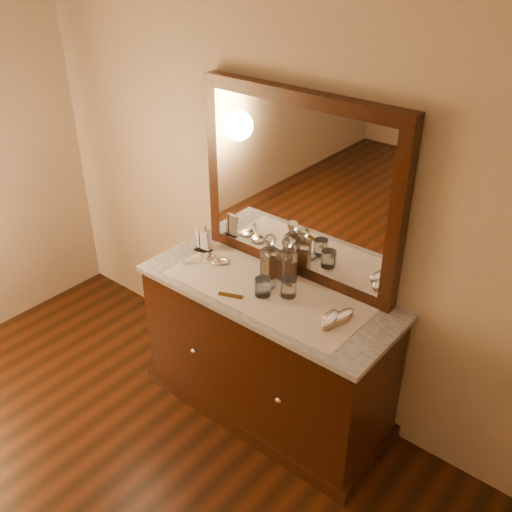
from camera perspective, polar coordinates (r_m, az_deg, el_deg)
name	(u,v)px	position (r m, az deg, el deg)	size (l,w,h in m)	color
dresser_cabinet	(267,353)	(3.33, 1.11, -9.57)	(1.40, 0.55, 0.82)	black
dresser_plinth	(267,401)	(3.58, 1.05, -14.10)	(1.46, 0.59, 0.08)	black
knob_left	(194,351)	(3.30, -6.16, -9.32)	(0.04, 0.04, 0.04)	silver
knob_right	(279,400)	(3.00, 2.25, -14.05)	(0.04, 0.04, 0.04)	silver
marble_top	(268,291)	(3.07, 1.19, -3.52)	(1.44, 0.59, 0.03)	white
mirror_frame	(299,188)	(2.99, 4.22, 6.73)	(1.20, 0.08, 1.00)	black
mirror_glass	(295,190)	(2.97, 3.84, 6.53)	(1.06, 0.01, 0.86)	white
lace_runner	(266,290)	(3.05, 0.96, -3.42)	(1.10, 0.45, 0.00)	white
pin_dish	(267,286)	(3.07, 1.06, -2.95)	(0.08, 0.08, 0.01)	silver
comb	(231,295)	(3.00, -2.51, -3.90)	(0.13, 0.02, 0.01)	brown
napkin_rack	(203,242)	(3.39, -5.26, 1.43)	(0.11, 0.07, 0.15)	black
decanter_left	(270,260)	(3.11, 1.39, -0.42)	(0.09, 0.09, 0.26)	#965515
decanter_right	(287,263)	(3.09, 3.09, -0.72)	(0.10, 0.10, 0.27)	#965515
brush_near	(330,320)	(2.82, 7.30, -6.26)	(0.10, 0.17, 0.04)	#9A815E
brush_far	(343,316)	(2.86, 8.60, -5.90)	(0.08, 0.15, 0.04)	#9A815E
hand_mirror_outer	(204,257)	(3.33, -5.18, -0.12)	(0.12, 0.21, 0.02)	silver
hand_mirror_inner	(217,261)	(3.29, -3.89, -0.51)	(0.20, 0.18, 0.02)	silver
tumblers	(276,287)	(2.99, 1.94, -3.10)	(0.19, 0.16, 0.10)	white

